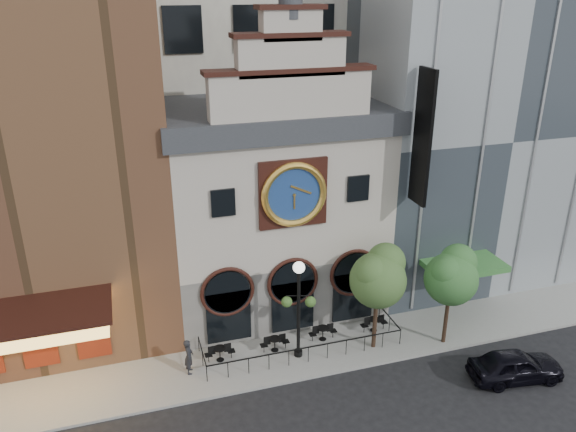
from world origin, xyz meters
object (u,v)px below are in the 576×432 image
(bistro_0, at_px, (220,353))
(lamppost, at_px, (299,299))
(tree_left, at_px, (379,276))
(pedestrian, at_px, (189,356))
(bistro_3, at_px, (374,323))
(bistro_1, at_px, (275,343))
(bistro_2, at_px, (323,332))
(tree_right, at_px, (452,275))
(car_right, at_px, (516,366))

(bistro_0, height_order, lamppost, lamppost)
(bistro_0, distance_m, tree_left, 9.19)
(pedestrian, bearing_deg, bistro_3, -76.82)
(bistro_0, relative_size, bistro_1, 1.00)
(bistro_1, relative_size, bistro_2, 1.00)
(pedestrian, bearing_deg, lamppost, -83.18)
(bistro_2, xyz_separation_m, lamppost, (-1.74, -0.96, 2.97))
(bistro_2, distance_m, tree_left, 4.79)
(bistro_1, relative_size, tree_right, 0.28)
(car_right, xyz_separation_m, lamppost, (-9.82, 4.85, 2.78))
(tree_right, bearing_deg, car_right, -64.82)
(pedestrian, relative_size, tree_left, 0.32)
(bistro_2, relative_size, bistro_3, 1.00)
(bistro_3, relative_size, tree_left, 0.27)
(bistro_0, bearing_deg, bistro_3, 0.76)
(bistro_0, bearing_deg, tree_right, -9.13)
(bistro_2, relative_size, lamppost, 0.28)
(bistro_2, relative_size, tree_right, 0.28)
(bistro_3, xyz_separation_m, lamppost, (-4.81, -0.92, 2.97))
(bistro_3, bearing_deg, pedestrian, -176.58)
(bistro_3, height_order, lamppost, lamppost)
(tree_left, bearing_deg, tree_right, -10.63)
(bistro_1, distance_m, pedestrian, 4.67)
(bistro_1, relative_size, lamppost, 0.28)
(bistro_1, distance_m, tree_right, 10.05)
(bistro_0, distance_m, tree_right, 12.82)
(tree_right, bearing_deg, bistro_0, 170.87)
(bistro_1, height_order, bistro_3, same)
(car_right, relative_size, tree_left, 0.79)
(bistro_0, xyz_separation_m, bistro_1, (2.97, -0.03, 0.00))
(bistro_0, distance_m, pedestrian, 1.80)
(bistro_0, height_order, tree_right, tree_right)
(car_right, relative_size, tree_right, 0.83)
(car_right, bearing_deg, tree_left, 59.63)
(bistro_0, height_order, tree_left, tree_left)
(bistro_1, distance_m, bistro_3, 5.89)
(bistro_1, height_order, lamppost, lamppost)
(lamppost, distance_m, tree_right, 8.19)
(bistro_1, distance_m, lamppost, 3.25)
(bistro_0, distance_m, bistro_2, 5.78)
(bistro_1, height_order, car_right, car_right)
(bistro_3, xyz_separation_m, pedestrian, (-10.50, -0.63, 0.49))
(bistro_2, distance_m, tree_right, 7.63)
(bistro_1, distance_m, bistro_2, 2.82)
(tree_left, bearing_deg, lamppost, 174.35)
(bistro_0, relative_size, bistro_3, 1.00)
(tree_right, bearing_deg, bistro_2, 161.61)
(bistro_0, distance_m, car_right, 14.97)
(bistro_0, bearing_deg, lamppost, -11.25)
(bistro_2, relative_size, pedestrian, 0.83)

